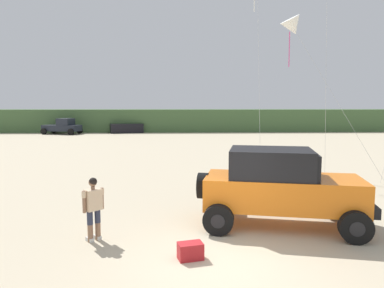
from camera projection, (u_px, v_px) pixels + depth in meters
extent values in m
plane|color=#C1B293|center=(222.00, 261.00, 8.06)|extent=(220.00, 220.00, 0.00)
cube|color=#426038|center=(217.00, 120.00, 52.01)|extent=(90.00, 9.16, 3.03)
cube|color=orange|center=(283.00, 192.00, 10.30)|extent=(4.69, 2.73, 0.90)
cube|color=orange|center=(344.00, 182.00, 9.98)|extent=(1.44, 1.89, 0.12)
cube|color=black|center=(271.00, 163.00, 10.27)|extent=(2.62, 2.21, 0.80)
cube|color=black|center=(314.00, 165.00, 10.07)|extent=(0.45, 1.65, 0.72)
cube|color=black|center=(366.00, 205.00, 9.93)|extent=(0.58, 1.80, 0.28)
cylinder|color=black|center=(203.00, 186.00, 10.70)|extent=(0.46, 0.82, 0.77)
cylinder|color=black|center=(338.00, 205.00, 11.07)|extent=(0.88, 0.47, 0.84)
cylinder|color=black|center=(338.00, 205.00, 11.07)|extent=(0.44, 0.39, 0.38)
cylinder|color=black|center=(356.00, 227.00, 9.05)|extent=(0.88, 0.47, 0.84)
cylinder|color=black|center=(356.00, 227.00, 9.05)|extent=(0.44, 0.39, 0.38)
cylinder|color=black|center=(225.00, 200.00, 11.68)|extent=(0.88, 0.47, 0.84)
cylinder|color=black|center=(225.00, 200.00, 11.68)|extent=(0.44, 0.39, 0.38)
cylinder|color=black|center=(218.00, 220.00, 9.66)|extent=(0.88, 0.47, 0.84)
cylinder|color=black|center=(218.00, 220.00, 9.66)|extent=(0.44, 0.39, 0.38)
cylinder|color=#8C664C|center=(90.00, 233.00, 9.18)|extent=(0.14, 0.14, 0.49)
cylinder|color=#2D3347|center=(90.00, 218.00, 9.14)|extent=(0.15, 0.15, 0.36)
cube|color=silver|center=(90.00, 239.00, 9.23)|extent=(0.26, 0.26, 0.10)
cylinder|color=#8C664C|center=(98.00, 230.00, 9.33)|extent=(0.14, 0.14, 0.49)
cylinder|color=#2D3347|center=(98.00, 216.00, 9.29)|extent=(0.15, 0.15, 0.36)
cube|color=silver|center=(97.00, 237.00, 9.38)|extent=(0.26, 0.26, 0.10)
cube|color=beige|center=(93.00, 200.00, 9.17)|extent=(0.47, 0.46, 0.54)
cylinder|color=#8C664C|center=(84.00, 202.00, 8.99)|extent=(0.09, 0.09, 0.56)
cylinder|color=beige|center=(84.00, 195.00, 8.97)|extent=(0.11, 0.11, 0.16)
cylinder|color=#8C664C|center=(102.00, 198.00, 9.35)|extent=(0.09, 0.09, 0.56)
cylinder|color=beige|center=(102.00, 191.00, 9.33)|extent=(0.11, 0.11, 0.16)
cylinder|color=#8C664C|center=(93.00, 188.00, 9.13)|extent=(0.10, 0.10, 0.08)
sphere|color=#8C664C|center=(93.00, 182.00, 9.12)|extent=(0.21, 0.21, 0.21)
sphere|color=black|center=(93.00, 182.00, 9.11)|extent=(0.21, 0.21, 0.21)
cube|color=#B21E23|center=(190.00, 251.00, 8.15)|extent=(0.63, 0.48, 0.38)
cube|color=#1E232D|center=(62.00, 128.00, 44.80)|extent=(4.93, 3.00, 0.76)
cube|color=#1E232D|center=(66.00, 122.00, 44.59)|extent=(2.00, 2.15, 0.84)
cylinder|color=black|center=(80.00, 131.00, 45.46)|extent=(0.80, 0.44, 0.76)
cylinder|color=black|center=(71.00, 132.00, 43.42)|extent=(0.80, 0.44, 0.76)
cylinder|color=black|center=(54.00, 130.00, 46.25)|extent=(0.80, 0.44, 0.76)
cylinder|color=black|center=(44.00, 131.00, 44.21)|extent=(0.80, 0.44, 0.76)
cube|color=black|center=(127.00, 128.00, 46.84)|extent=(4.51, 2.81, 1.20)
cylinder|color=silver|center=(327.00, 26.00, 17.34)|extent=(0.27, 1.61, 14.65)
cone|color=white|center=(293.00, 27.00, 18.56)|extent=(1.39, 1.29, 1.38)
cylinder|color=#E04C93|center=(289.00, 49.00, 18.68)|extent=(0.05, 0.08, 1.82)
cylinder|color=silver|center=(336.00, 99.00, 16.93)|extent=(3.00, 4.22, 7.56)
cylinder|color=white|center=(254.00, 0.00, 18.28)|extent=(0.05, 0.13, 1.13)
cylinder|color=silver|center=(259.00, 76.00, 16.78)|extent=(0.54, 3.86, 9.67)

